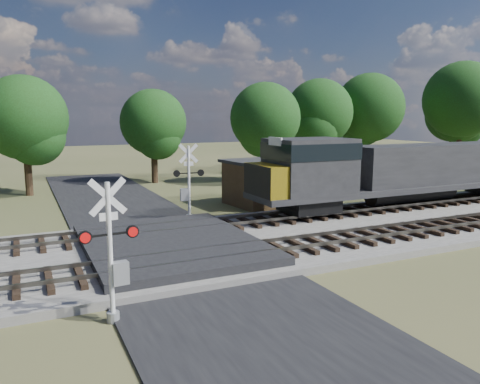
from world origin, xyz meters
TOP-DOWN VIEW (x-y plane):
  - ground at (0.00, 0.00)m, footprint 160.00×160.00m
  - ballast_bed at (10.00, 0.50)m, footprint 140.00×10.00m
  - road at (0.00, 0.00)m, footprint 7.00×60.00m
  - crossing_panel at (0.00, 0.50)m, footprint 7.00×9.00m
  - track_near at (3.12, -2.00)m, footprint 140.00×2.60m
  - track_far at (3.12, 3.00)m, footprint 140.00×2.60m
  - crossing_signal_near at (-3.41, -5.41)m, footprint 1.69×0.38m
  - crossing_signal_far at (2.82, 6.40)m, footprint 1.75×0.42m
  - equipment_shed at (8.88, 8.81)m, footprint 4.81×4.81m
  - treeline at (8.52, 20.37)m, footprint 81.16×12.42m

SIDE VIEW (x-z plane):
  - ground at x=0.00m, z-range 0.00..0.00m
  - road at x=0.00m, z-range 0.00..0.08m
  - ballast_bed at x=10.00m, z-range 0.00..0.30m
  - crossing_panel at x=0.00m, z-range 0.01..0.62m
  - track_near at x=3.12m, z-range 0.25..0.58m
  - track_far at x=3.12m, z-range 0.25..0.58m
  - equipment_shed at x=8.88m, z-range 0.02..3.01m
  - crossing_signal_near at x=-3.41m, z-range -0.35..3.84m
  - crossing_signal_far at x=2.82m, z-range -0.37..3.99m
  - treeline at x=8.52m, z-range 0.64..12.40m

